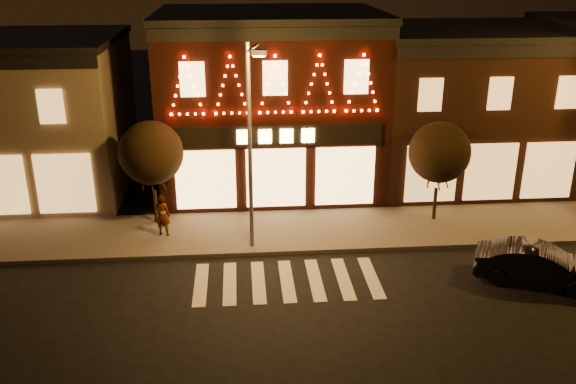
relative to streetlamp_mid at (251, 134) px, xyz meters
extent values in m
plane|color=black|center=(1.10, -6.38, -4.70)|extent=(120.00, 120.00, 0.00)
cube|color=#47423D|center=(3.10, 1.62, -4.63)|extent=(44.00, 4.00, 0.15)
cube|color=black|center=(1.10, 7.62, -0.70)|extent=(10.00, 8.00, 8.00)
cube|color=black|center=(1.10, 7.62, 3.45)|extent=(10.20, 8.20, 0.30)
cube|color=black|center=(1.10, 3.57, 3.05)|extent=(10.00, 0.25, 0.50)
cube|color=black|center=(1.10, 3.52, -1.10)|extent=(9.00, 0.15, 0.90)
cube|color=#FFD87F|center=(1.10, 3.42, -1.10)|extent=(3.40, 0.08, 0.60)
cube|color=#321B11|center=(10.60, 7.62, -1.10)|extent=(9.00, 8.00, 7.20)
cube|color=black|center=(10.60, 7.62, 2.65)|extent=(9.20, 8.20, 0.30)
cube|color=black|center=(10.60, 3.57, 2.25)|extent=(9.00, 0.25, 0.50)
cylinder|color=#59595E|center=(-0.05, 0.22, -0.67)|extent=(0.16, 0.16, 7.76)
cylinder|color=#59595E|center=(0.12, -0.53, 3.11)|extent=(0.44, 1.53, 0.10)
cube|color=#59595E|center=(0.30, -1.29, 3.06)|extent=(0.53, 0.37, 0.17)
cube|color=orange|center=(0.30, -1.29, 2.95)|extent=(0.40, 0.27, 0.05)
cylinder|color=black|center=(-4.00, 2.81, -3.84)|extent=(0.16, 0.16, 1.42)
sphere|color=black|center=(-4.00, 2.81, -1.50)|extent=(2.60, 2.60, 2.60)
cylinder|color=black|center=(7.74, 2.21, -3.86)|extent=(0.15, 0.15, 1.38)
sphere|color=black|center=(7.74, 2.21, -1.59)|extent=(2.53, 2.53, 2.53)
imported|color=black|center=(9.74, -3.23, -4.00)|extent=(4.47, 3.08, 1.40)
imported|color=gray|center=(-3.55, 1.48, -3.69)|extent=(0.73, 0.60, 1.72)
camera|label=1|loc=(-0.42, -21.45, 6.08)|focal=38.68mm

